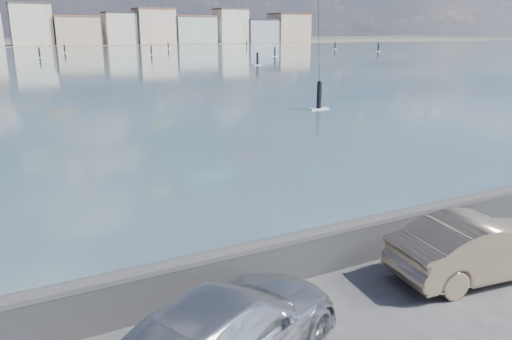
% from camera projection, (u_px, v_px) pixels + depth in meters
% --- Properties ---
extents(bay_water, '(500.00, 177.00, 0.00)m').
position_uv_depth(bay_water, '(13.00, 61.00, 85.95)').
color(bay_water, '#314F5A').
rests_on(bay_water, ground).
extents(seawall, '(400.00, 0.36, 1.08)m').
position_uv_depth(seawall, '(243.00, 266.00, 10.33)').
color(seawall, '#28282B').
rests_on(seawall, ground).
extents(car_silver, '(5.12, 3.73, 1.38)m').
position_uv_depth(car_silver, '(226.00, 331.00, 7.93)').
color(car_silver, '#B3B6B9').
rests_on(car_silver, ground).
extents(car_champagne, '(4.36, 1.99, 1.39)m').
position_uv_depth(car_champagne, '(482.00, 247.00, 10.99)').
color(car_champagne, tan).
rests_on(car_champagne, ground).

